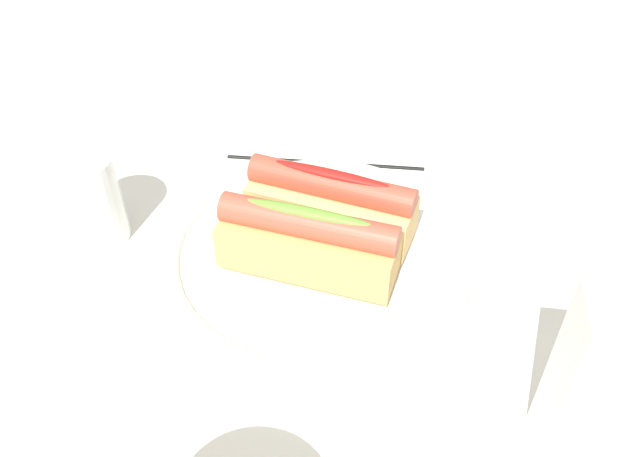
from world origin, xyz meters
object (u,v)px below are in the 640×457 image
serving_bowl (320,256)px  hotdog_front (331,203)px  water_glass (87,203)px  hotdog_back (308,242)px  chopstick_near (325,161)px

serving_bowl → hotdog_front: hotdog_front is taller
serving_bowl → water_glass: (0.22, -0.01, 0.02)m
hotdog_front → hotdog_back: (0.01, 0.05, 0.00)m
serving_bowl → chopstick_near: size_ratio=1.25×
serving_bowl → hotdog_back: hotdog_back is taller
serving_bowl → hotdog_front: (-0.01, -0.03, 0.04)m
chopstick_near → serving_bowl: bearing=94.4°
hotdog_front → chopstick_near: (0.03, -0.14, -0.05)m
hotdog_front → water_glass: (0.23, 0.02, -0.02)m
hotdog_front → chopstick_near: bearing=-79.4°
hotdog_front → hotdog_back: bearing=77.9°
serving_bowl → hotdog_back: size_ratio=1.76×
hotdog_front → water_glass: hotdog_front is taller
hotdog_back → water_glass: size_ratio=1.73×
water_glass → chopstick_near: (-0.20, -0.15, -0.04)m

